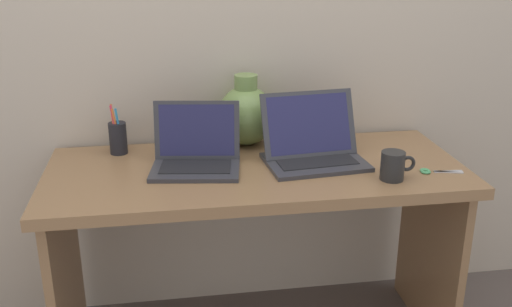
# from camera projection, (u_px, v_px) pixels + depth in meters

# --- Properties ---
(back_wall) EXTENTS (4.40, 0.04, 2.40)m
(back_wall) POSITION_uv_depth(u_px,v_px,m) (242.00, 21.00, 2.24)
(back_wall) COLOR #BCAD99
(back_wall) RESTS_ON ground
(desk) EXTENTS (1.47, 0.62, 0.74)m
(desk) POSITION_uv_depth(u_px,v_px,m) (256.00, 207.00, 2.13)
(desk) COLOR olive
(desk) RESTS_ON ground
(laptop_left) EXTENTS (0.33, 0.27, 0.22)m
(laptop_left) POSITION_uv_depth(u_px,v_px,m) (196.00, 151.00, 2.06)
(laptop_left) COLOR #333338
(laptop_left) RESTS_ON desk
(laptop_right) EXTENTS (0.37, 0.29, 0.24)m
(laptop_right) POSITION_uv_depth(u_px,v_px,m) (312.00, 144.00, 2.11)
(laptop_right) COLOR #333338
(laptop_right) RESTS_ON desk
(green_vase) EXTENTS (0.22, 0.22, 0.27)m
(green_vase) POSITION_uv_depth(u_px,v_px,m) (246.00, 114.00, 2.26)
(green_vase) COLOR #75934C
(green_vase) RESTS_ON desk
(coffee_mug) EXTENTS (0.12, 0.08, 0.10)m
(coffee_mug) POSITION_uv_depth(u_px,v_px,m) (393.00, 166.00, 1.95)
(coffee_mug) COLOR black
(coffee_mug) RESTS_ON desk
(pen_cup) EXTENTS (0.07, 0.07, 0.19)m
(pen_cup) POSITION_uv_depth(u_px,v_px,m) (118.00, 137.00, 2.18)
(pen_cup) COLOR black
(pen_cup) RESTS_ON desk
(scissors) EXTENTS (0.15, 0.06, 0.01)m
(scissors) POSITION_uv_depth(u_px,v_px,m) (434.00, 171.00, 2.02)
(scissors) COLOR #B7B7BC
(scissors) RESTS_ON desk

